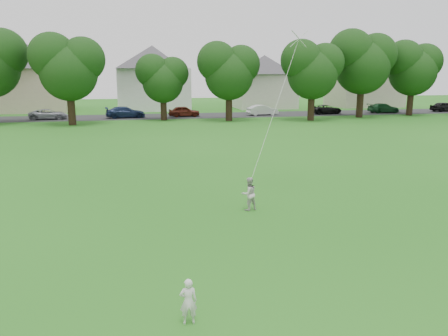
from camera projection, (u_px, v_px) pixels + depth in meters
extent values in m
plane|color=#1E6016|center=(249.00, 268.00, 11.55)|extent=(160.00, 160.00, 0.00)
cube|color=#2D2D30|center=(158.00, 116.00, 51.73)|extent=(90.00, 7.00, 0.01)
imported|color=silver|center=(188.00, 301.00, 8.90)|extent=(0.37, 0.26, 0.99)
imported|color=beige|center=(249.00, 194.00, 16.31)|extent=(0.73, 0.64, 1.26)
plane|color=white|center=(299.00, 39.00, 17.68)|extent=(0.88, 1.04, 0.65)
cylinder|color=white|center=(275.00, 110.00, 16.97)|extent=(0.01, 0.01, 6.47)
cylinder|color=black|center=(71.00, 107.00, 42.95)|extent=(0.74, 0.74, 3.45)
cylinder|color=black|center=(164.00, 108.00, 47.35)|extent=(0.67, 0.67, 2.74)
cylinder|color=black|center=(229.00, 106.00, 46.72)|extent=(0.72, 0.72, 3.23)
cylinder|color=black|center=(311.00, 105.00, 47.07)|extent=(0.72, 0.72, 3.32)
cylinder|color=black|center=(360.00, 101.00, 50.40)|extent=(0.77, 0.77, 3.85)
cylinder|color=black|center=(410.00, 101.00, 52.84)|extent=(0.74, 0.74, 3.45)
imported|color=gray|center=(48.00, 114.00, 48.27)|extent=(4.24, 2.24, 1.14)
imported|color=#152243|center=(125.00, 112.00, 49.89)|extent=(4.60, 2.22, 1.29)
imported|color=#501A10|center=(184.00, 111.00, 51.23)|extent=(3.70, 1.55, 1.25)
imported|color=silver|center=(262.00, 110.00, 53.12)|extent=(3.88, 1.71, 1.24)
imported|color=black|center=(326.00, 109.00, 54.76)|extent=(4.27, 2.37, 1.13)
imported|color=#1A4F27|center=(384.00, 108.00, 56.33)|extent=(4.18, 1.80, 1.20)
imported|color=black|center=(444.00, 107.00, 58.09)|extent=(3.83, 1.73, 1.28)
cube|color=#C9B396|center=(31.00, 90.00, 57.55)|extent=(9.48, 7.16, 5.61)
pyramid|color=#454347|center=(27.00, 44.00, 56.29)|extent=(13.68, 13.68, 3.09)
cube|color=white|center=(154.00, 89.00, 60.70)|extent=(9.65, 7.54, 5.63)
pyramid|color=#454347|center=(152.00, 45.00, 59.44)|extent=(13.91, 13.91, 3.10)
cube|color=beige|center=(264.00, 91.00, 63.94)|extent=(8.32, 7.02, 4.89)
pyramid|color=#454347|center=(265.00, 55.00, 62.84)|extent=(12.00, 12.00, 2.69)
cube|color=#BEB29D|center=(364.00, 87.00, 67.00)|extent=(9.73, 7.67, 5.78)
pyramid|color=#454347|center=(367.00, 46.00, 65.70)|extent=(14.03, 14.03, 3.18)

